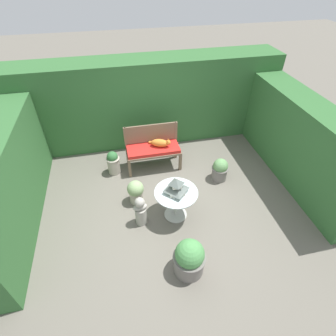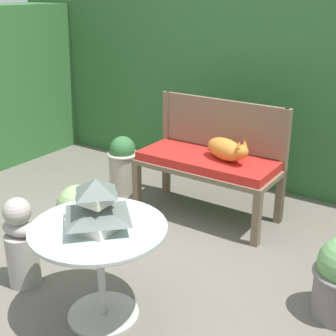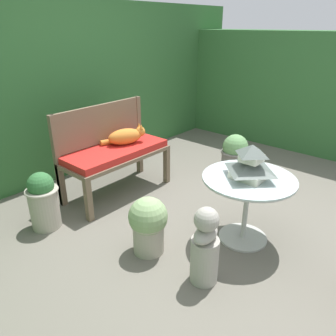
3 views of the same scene
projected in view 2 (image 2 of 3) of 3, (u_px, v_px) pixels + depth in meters
The scene contains 10 objects.
ground at pixel (137, 284), 3.15m from camera, with size 30.00×30.00×0.00m, color #666056.
foliage_hedge_back at pixel (284, 77), 4.68m from camera, with size 6.40×0.89×2.07m, color #336633.
garden_bench at pixel (207, 166), 3.95m from camera, with size 1.21×0.53×0.55m.
bench_backrest at pixel (222, 132), 4.05m from camera, with size 1.21×0.06×0.99m.
cat at pixel (227, 149), 3.81m from camera, with size 0.46×0.34×0.21m.
patio_table at pixel (99, 246), 2.68m from camera, with size 0.79×0.79×0.61m.
pagoda_birdhouse at pixel (97, 206), 2.59m from camera, with size 0.35×0.35×0.29m.
garden_bust at pixel (21, 244), 3.07m from camera, with size 0.28×0.21×0.63m.
potted_plant_table_near at pixel (79, 215), 3.52m from camera, with size 0.33×0.33×0.51m.
potted_plant_hedge_corner at pixel (123, 164), 4.48m from camera, with size 0.30×0.30×0.56m.
Camera 2 is at (1.66, -2.08, 1.87)m, focal length 50.00 mm.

